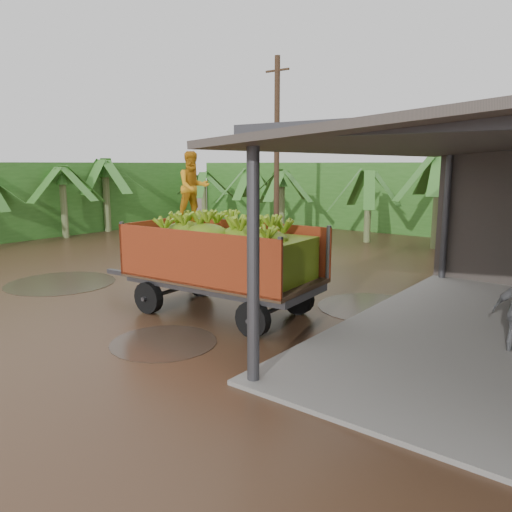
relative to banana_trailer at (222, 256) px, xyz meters
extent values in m
plane|color=black|center=(-2.30, 1.10, -1.40)|extent=(100.00, 100.00, 0.00)
cube|color=#2D661E|center=(-4.30, 17.10, 0.40)|extent=(22.00, 3.00, 3.60)
cube|color=#2D661E|center=(-16.30, 5.10, 0.40)|extent=(3.00, 18.00, 3.60)
cube|color=#47474C|center=(-3.13, -0.23, -0.84)|extent=(1.82, 0.25, 0.12)
imported|color=orange|center=(-1.03, 0.14, 1.58)|extent=(0.91, 1.01, 1.72)
imported|color=#7A9CDE|center=(-2.27, 1.35, -0.49)|extent=(0.70, 0.50, 1.83)
cylinder|color=#47301E|center=(-5.27, 9.53, 2.63)|extent=(0.24, 0.24, 8.05)
cube|color=#47301E|center=(-5.27, 9.53, 6.05)|extent=(1.20, 0.08, 0.08)
camera|label=1|loc=(7.73, -8.58, 2.14)|focal=35.00mm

